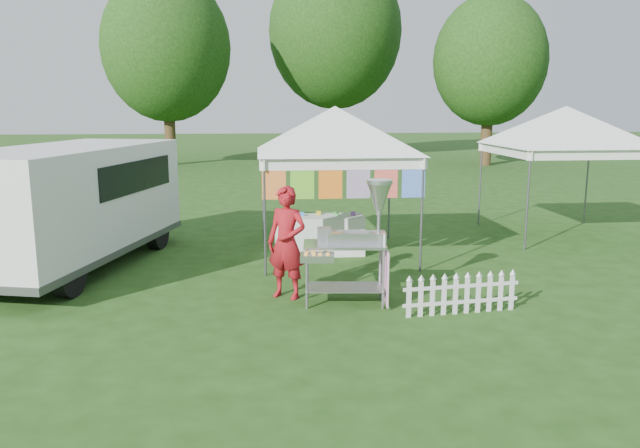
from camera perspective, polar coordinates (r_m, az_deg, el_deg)
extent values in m
plane|color=#214012|center=(9.44, 3.91, -7.84)|extent=(120.00, 120.00, 0.00)
cylinder|color=#59595E|center=(11.07, -5.07, 0.55)|extent=(0.04, 0.04, 2.10)
cylinder|color=#59595E|center=(11.46, 9.28, 0.79)|extent=(0.04, 0.04, 2.10)
cylinder|color=#59595E|center=(13.88, -5.21, 2.62)|extent=(0.04, 0.04, 2.10)
cylinder|color=#59595E|center=(14.18, 6.35, 2.78)|extent=(0.04, 0.04, 2.10)
cube|color=white|center=(11.05, 2.26, 5.53)|extent=(3.00, 0.03, 0.22)
cube|color=white|center=(13.86, 0.64, 6.61)|extent=(3.00, 0.03, 0.22)
pyramid|color=white|center=(12.41, 1.38, 10.74)|extent=(4.24, 4.24, 0.90)
cylinder|color=#59595E|center=(11.04, 2.26, 5.94)|extent=(3.00, 0.03, 0.03)
cube|color=red|center=(10.98, -4.24, 4.06)|extent=(0.42, 0.01, 0.70)
cube|color=#199920|center=(11.00, -1.63, 4.10)|extent=(0.42, 0.01, 0.70)
cube|color=#F0411A|center=(11.05, 0.96, 4.13)|extent=(0.42, 0.01, 0.70)
cube|color=#30B6B4|center=(11.11, 3.53, 4.15)|extent=(0.42, 0.01, 0.70)
cube|color=#D61A5E|center=(11.20, 6.06, 4.16)|extent=(0.42, 0.01, 0.70)
cube|color=#182FC1|center=(11.32, 8.55, 4.17)|extent=(0.42, 0.01, 0.70)
cylinder|color=#59595E|center=(13.74, 18.45, 2.03)|extent=(0.04, 0.04, 2.10)
cylinder|color=#59595E|center=(16.35, 14.43, 3.56)|extent=(0.04, 0.04, 2.10)
cylinder|color=#59595E|center=(17.53, 23.21, 3.50)|extent=(0.04, 0.04, 2.10)
cube|color=white|center=(14.28, 23.92, 5.81)|extent=(3.00, 0.03, 0.22)
cube|color=white|center=(16.81, 19.17, 6.75)|extent=(3.00, 0.03, 0.22)
pyramid|color=white|center=(15.50, 21.61, 10.01)|extent=(4.24, 4.24, 0.90)
cylinder|color=#59595E|center=(14.27, 23.94, 6.13)|extent=(3.00, 0.03, 0.03)
cylinder|color=#3A2715|center=(33.14, -13.58, 8.72)|extent=(0.56, 0.56, 3.96)
ellipsoid|color=#305D1A|center=(33.25, -13.88, 15.39)|extent=(6.40, 6.40, 7.36)
cylinder|color=#3A2715|center=(37.10, 1.37, 9.88)|extent=(0.56, 0.56, 4.84)
ellipsoid|color=#305D1A|center=(37.32, 1.40, 17.16)|extent=(7.60, 7.60, 8.74)
cylinder|color=#3A2715|center=(32.92, 14.99, 8.26)|extent=(0.56, 0.56, 3.52)
ellipsoid|color=#305D1A|center=(32.97, 15.29, 14.24)|extent=(5.60, 5.60, 6.44)
cylinder|color=gray|center=(9.34, -1.22, -5.03)|extent=(0.05, 0.05, 0.93)
cylinder|color=gray|center=(9.38, 5.80, -5.01)|extent=(0.05, 0.05, 0.93)
cylinder|color=gray|center=(9.84, -1.15, -4.20)|extent=(0.05, 0.05, 0.93)
cylinder|color=gray|center=(9.88, 5.51, -4.19)|extent=(0.05, 0.05, 0.93)
cube|color=gray|center=(9.65, 2.23, -5.79)|extent=(1.23, 0.71, 0.02)
cube|color=#B7B7BC|center=(9.48, 2.26, -1.89)|extent=(1.30, 0.74, 0.04)
cube|color=#B7B7BC|center=(9.52, 3.38, -1.24)|extent=(0.90, 0.35, 0.16)
cube|color=gray|center=(9.50, 0.38, -1.03)|extent=(0.23, 0.25, 0.23)
cylinder|color=gray|center=(9.47, 5.40, 0.94)|extent=(0.06, 0.06, 0.93)
cone|color=#B7B7BC|center=(9.43, 5.43, 2.49)|extent=(0.41, 0.41, 0.41)
cylinder|color=#B7B7BC|center=(9.40, 5.45, 3.86)|extent=(0.43, 0.43, 0.06)
cube|color=#B7B7BC|center=(9.11, -0.26, -3.07)|extent=(0.53, 0.36, 0.10)
cube|color=#DE95BE|center=(9.64, 6.01, -4.58)|extent=(0.10, 0.78, 0.84)
cube|color=white|center=(9.21, 5.88, -1.52)|extent=(0.03, 0.15, 0.19)
imported|color=maroon|center=(9.81, -3.07, -1.71)|extent=(0.78, 0.69, 1.78)
cube|color=silver|center=(12.46, -22.06, 2.22)|extent=(3.45, 5.78, 1.89)
cube|color=#59595E|center=(12.62, -21.75, -2.03)|extent=(3.49, 5.83, 0.13)
cube|color=silver|center=(14.54, -17.27, 1.82)|extent=(2.18, 1.25, 0.97)
cube|color=black|center=(12.47, -16.33, 4.21)|extent=(0.77, 2.88, 0.59)
cube|color=black|center=(14.80, -16.77, 5.16)|extent=(1.79, 0.49, 0.59)
cylinder|color=black|center=(10.70, -22.03, -4.32)|extent=(0.41, 0.77, 0.74)
cylinder|color=black|center=(14.56, -21.55, -0.43)|extent=(0.41, 0.77, 0.74)
cylinder|color=black|center=(13.70, -14.66, -0.69)|extent=(0.41, 0.77, 0.74)
cube|color=silver|center=(9.09, 8.13, -6.81)|extent=(0.07, 0.03, 0.56)
cube|color=silver|center=(9.16, 9.19, -6.71)|extent=(0.07, 0.03, 0.56)
cube|color=silver|center=(9.22, 10.24, -6.62)|extent=(0.07, 0.03, 0.56)
cube|color=silver|center=(9.29, 11.27, -6.53)|extent=(0.07, 0.03, 0.56)
cube|color=silver|center=(9.36, 12.29, -6.43)|extent=(0.07, 0.03, 0.56)
cube|color=silver|center=(9.44, 13.29, -6.34)|extent=(0.07, 0.03, 0.56)
cube|color=silver|center=(9.51, 14.27, -6.24)|extent=(0.07, 0.03, 0.56)
cube|color=silver|center=(9.59, 15.24, -6.14)|extent=(0.07, 0.03, 0.56)
cube|color=silver|center=(9.68, 16.19, -6.05)|extent=(0.07, 0.03, 0.56)
cube|color=silver|center=(9.76, 17.12, -5.95)|extent=(0.07, 0.03, 0.56)
cube|color=silver|center=(9.43, 12.76, -6.96)|extent=(1.79, 0.24, 0.05)
cube|color=silver|center=(9.36, 12.83, -5.56)|extent=(1.79, 0.24, 0.05)
cube|color=white|center=(12.78, -0.07, -1.02)|extent=(1.80, 0.70, 0.79)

